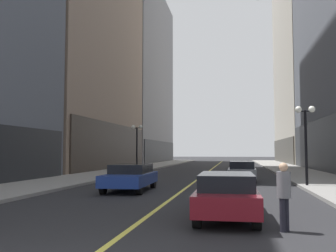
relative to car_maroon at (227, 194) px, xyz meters
name	(u,v)px	position (x,y,z in m)	size (l,w,h in m)	color
ground_plane	(211,170)	(-2.37, 28.59, -0.72)	(200.00, 200.00, 0.00)	#262628
sidewalk_left	(136,169)	(-10.62, 28.59, -0.64)	(4.50, 78.00, 0.15)	gray
sidewalk_right	(291,170)	(5.88, 28.59, -0.64)	(4.50, 78.00, 0.15)	gray
lane_centre_stripe	(211,170)	(-2.37, 28.59, -0.71)	(0.16, 70.00, 0.01)	#E5D64C
building_left_far	(120,77)	(-20.66, 53.59, 14.98)	(15.77, 26.00, 31.49)	gray
building_right_far	(322,63)	(14.76, 53.59, 15.98)	(13.46, 26.00, 33.52)	#B7AD99
car_maroon	(227,194)	(0.00, 0.00, 0.00)	(1.79, 4.57, 1.32)	maroon
car_blue	(131,176)	(-4.91, 6.82, 0.00)	(2.07, 4.60, 1.32)	navy
car_grey	(242,170)	(0.67, 13.69, 0.00)	(1.80, 4.39, 1.32)	slate
pedestrian_in_grey_suit	(284,191)	(1.43, -1.56, 0.26)	(0.48, 0.48, 1.68)	black
street_lamp_left_far	(137,138)	(-8.77, 22.21, 2.54)	(1.06, 0.36, 4.43)	black
street_lamp_right_mid	(306,127)	(4.03, 9.93, 2.54)	(1.06, 0.36, 4.43)	black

